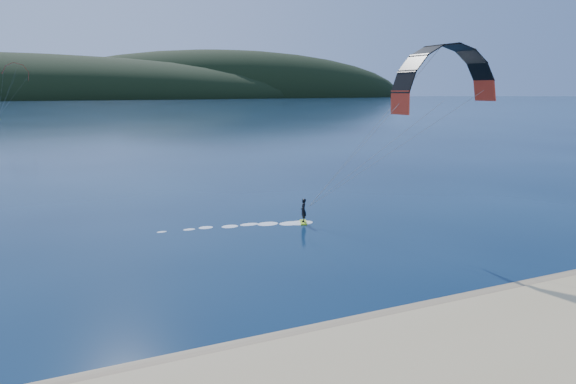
{
  "coord_description": "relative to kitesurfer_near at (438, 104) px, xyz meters",
  "views": [
    {
      "loc": [
        -6.25,
        -12.67,
        9.82
      ],
      "look_at": [
        4.32,
        10.0,
        5.0
      ],
      "focal_mm": 32.76,
      "sensor_mm": 36.0,
      "label": 1
    }
  ],
  "objects": [
    {
      "name": "kitesurfer_near",
      "position": [
        0.0,
        0.0,
        0.0
      ],
      "size": [
        24.44,
        6.99,
        12.78
      ],
      "color": "#BDF11C",
      "rests_on": "ground"
    },
    {
      "name": "kitesurfer_far",
      "position": [
        -33.29,
        174.51,
        6.05
      ],
      "size": [
        12.26,
        7.04,
        18.18
      ],
      "color": "#BDF11C",
      "rests_on": "ground"
    },
    {
      "name": "headland",
      "position": [
        -19.57,
        727.29,
        -8.85
      ],
      "size": [
        1200.0,
        310.0,
        140.0
      ],
      "color": "black",
      "rests_on": "ground"
    },
    {
      "name": "wet_sand",
      "position": [
        -20.2,
        -13.49,
        -8.8
      ],
      "size": [
        220.0,
        2.5,
        0.1
      ],
      "color": "#83694C",
      "rests_on": "ground"
    }
  ]
}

